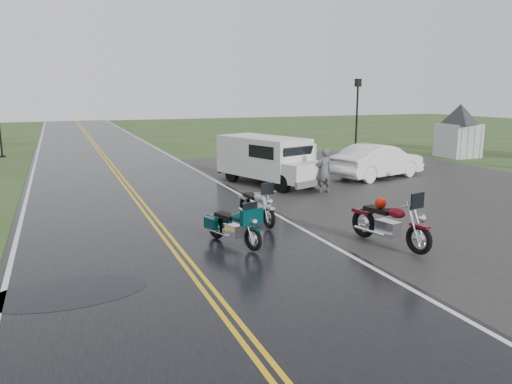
% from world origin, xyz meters
% --- Properties ---
extents(ground, '(120.00, 120.00, 0.00)m').
position_xyz_m(ground, '(0.00, 0.00, 0.00)').
color(ground, '#2D471E').
rests_on(ground, ground).
extents(road, '(8.00, 100.00, 0.04)m').
position_xyz_m(road, '(0.00, 10.00, 0.02)').
color(road, black).
rests_on(road, ground).
extents(parking_pad, '(14.00, 24.00, 0.03)m').
position_xyz_m(parking_pad, '(11.00, 5.00, 0.01)').
color(parking_pad, black).
rests_on(parking_pad, ground).
extents(visitor_center, '(16.00, 10.00, 4.80)m').
position_xyz_m(visitor_center, '(20.00, 12.00, 2.40)').
color(visitor_center, '#A8AAAD').
rests_on(visitor_center, ground).
extents(motorcycle_red, '(1.41, 2.65, 1.48)m').
position_xyz_m(motorcycle_red, '(5.33, -2.24, 0.74)').
color(motorcycle_red, '#5C0A14').
rests_on(motorcycle_red, ground).
extents(motorcycle_teal, '(1.40, 2.20, 1.22)m').
position_xyz_m(motorcycle_teal, '(1.73, -0.49, 0.61)').
color(motorcycle_teal, '#043034').
rests_on(motorcycle_teal, ground).
extents(motorcycle_silver, '(0.95, 2.26, 1.30)m').
position_xyz_m(motorcycle_silver, '(2.89, 1.23, 0.65)').
color(motorcycle_silver, '#9CA0A4').
rests_on(motorcycle_silver, ground).
extents(van_white, '(3.58, 5.64, 2.07)m').
position_xyz_m(van_white, '(5.50, 5.95, 1.04)').
color(van_white, silver).
rests_on(van_white, ground).
extents(person_at_van, '(0.67, 0.46, 1.75)m').
position_xyz_m(person_at_van, '(7.01, 5.38, 0.87)').
color(person_at_van, '#4D4E52').
rests_on(person_at_van, ground).
extents(sedan_white, '(4.97, 2.81, 1.55)m').
position_xyz_m(sedan_white, '(11.00, 7.42, 0.78)').
color(sedan_white, white).
rests_on(sedan_white, ground).
extents(lamp_post_far_right, '(0.40, 0.40, 4.69)m').
position_xyz_m(lamp_post_far_right, '(13.57, 13.27, 2.34)').
color(lamp_post_far_right, black).
rests_on(lamp_post_far_right, ground).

